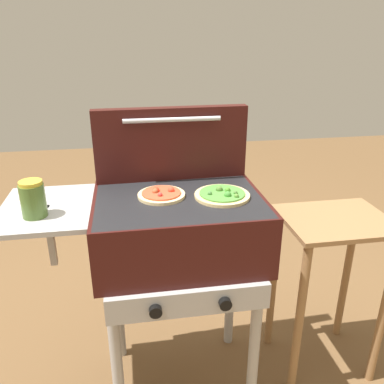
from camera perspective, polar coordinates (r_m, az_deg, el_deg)
The scene contains 7 objects.
ground_plane at distance 2.01m, azimuth -1.55°, elevation -25.14°, with size 8.00×8.00×0.00m, color brown.
grill at distance 1.54m, azimuth -2.34°, elevation -5.87°, with size 0.96×0.53×0.90m.
grill_lid_open at distance 1.63m, azimuth -2.99°, elevation 6.99°, with size 0.63×0.09×0.30m.
pizza_pepperoni at distance 1.49m, azimuth -4.46°, elevation -0.31°, with size 0.18×0.18×0.04m.
pizza_veggie at distance 1.49m, azimuth 4.41°, elevation -0.39°, with size 0.21×0.21×0.04m.
sauce_jar at distance 1.41m, azimuth -22.03°, elevation -0.96°, with size 0.08×0.08×0.13m.
prep_table at distance 1.84m, azimuth 19.34°, elevation -9.71°, with size 0.44×0.36×0.76m.
Camera 1 is at (-0.18, -1.35, 1.48)m, focal length 36.85 mm.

